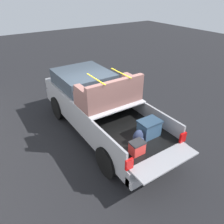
% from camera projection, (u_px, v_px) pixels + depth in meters
% --- Properties ---
extents(ground_plane, '(40.00, 40.00, 0.00)m').
position_uv_depth(ground_plane, '(103.00, 132.00, 7.62)').
color(ground_plane, black).
extents(pickup_truck, '(6.05, 2.06, 2.23)m').
position_uv_depth(pickup_truck, '(97.00, 103.00, 7.39)').
color(pickup_truck, gray).
rests_on(pickup_truck, ground_plane).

